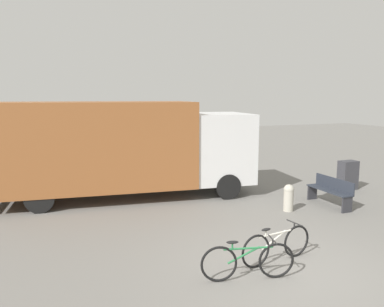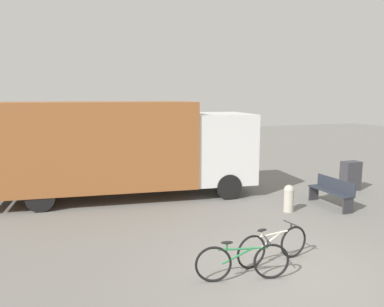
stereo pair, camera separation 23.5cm
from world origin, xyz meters
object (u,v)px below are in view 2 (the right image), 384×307
bollard_near_bench (289,197)px  bicycle_middle (273,246)px  utility_box (351,176)px  park_bench (332,191)px  delivery_truck (126,146)px  bicycle_near (242,262)px

bollard_near_bench → bicycle_middle: bearing=-129.3°
bicycle_middle → bollard_near_bench: (2.23, 2.72, 0.07)m
bollard_near_bench → utility_box: utility_box is taller
park_bench → bicycle_middle: 4.63m
bicycle_middle → utility_box: 7.02m
bicycle_middle → bollard_near_bench: bearing=42.9°
park_bench → bollard_near_bench: 1.51m
park_bench → bicycle_middle: bearing=126.3°
delivery_truck → park_bench: (5.54, -3.22, -1.21)m
bicycle_middle → bollard_near_bench: size_ratio=2.20×
bicycle_near → bollard_near_bench: (3.13, 3.16, 0.07)m
bicycle_middle → bollard_near_bench: 3.52m
park_bench → utility_box: utility_box is taller
delivery_truck → utility_box: (7.50, -1.85, -1.18)m
delivery_truck → utility_box: size_ratio=8.17×
delivery_truck → bicycle_middle: delivery_truck is taller
park_bench → bollard_near_bench: size_ratio=2.05×
bicycle_middle → park_bench: bearing=28.3°
delivery_truck → bicycle_middle: size_ratio=4.86×
utility_box → bicycle_middle: bearing=-144.3°
bicycle_near → park_bench: bearing=47.7°
park_bench → utility_box: (1.96, 1.37, 0.04)m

